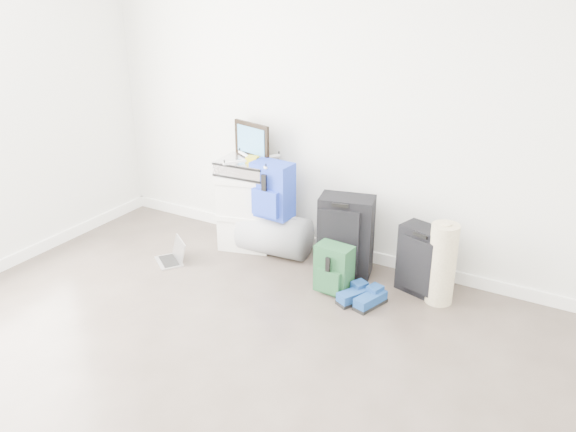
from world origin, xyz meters
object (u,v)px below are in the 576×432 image
Objects in this scene: duffel_bag at (274,234)px; laptop at (173,256)px; briefcase at (246,167)px; carry_on at (422,260)px; large_suitcase at (345,236)px; boxes_stack at (247,210)px.

laptop is (-0.67, -0.56, -0.14)m from duffel_bag.
briefcase reaches higher than laptop.
briefcase reaches higher than duffel_bag.
carry_on reaches higher than duffel_bag.
briefcase is 0.84× the size of carry_on.
large_suitcase reaches higher than carry_on.
briefcase is 0.98m from laptop.
large_suitcase is 1.23× the size of carry_on.
briefcase reaches higher than boxes_stack.
briefcase is 1.36× the size of laptop.
large_suitcase is 1.47m from laptop.
boxes_stack is at bearing 163.45° from large_suitcase.
boxes_stack is at bearing -165.04° from carry_on.
laptop is (-0.37, -0.59, -0.69)m from briefcase.
duffel_bag is at bearing 164.59° from large_suitcase.
carry_on is at bearing -5.23° from briefcase.
carry_on is (1.31, -0.01, 0.09)m from duffel_bag.
boxes_stack reaches higher than duffel_bag.
duffel_bag is at bearing -20.90° from boxes_stack.
duffel_bag is 0.90× the size of large_suitcase.
laptop is (-1.97, -0.55, -0.22)m from carry_on.
duffel_bag is 1.78× the size of laptop.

